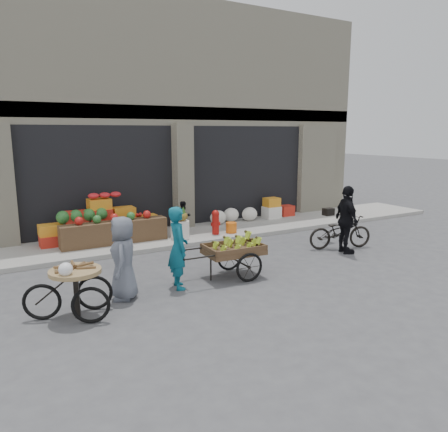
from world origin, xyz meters
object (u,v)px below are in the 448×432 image
tricycle_cart (76,285)px  fire_hydrant (216,221)px  cyclist (347,220)px  pineapple_bin (180,230)px  vendor_woman (178,248)px  bicycle (340,232)px  vendor_grey (123,258)px  orange_bucket (231,228)px  banana_cart (232,248)px  seated_person (184,217)px

tricycle_cart → fire_hydrant: bearing=57.7°
fire_hydrant → cyclist: (2.11, -3.01, 0.36)m
pineapple_bin → cyclist: cyclist is taller
vendor_woman → bicycle: size_ratio=0.95×
pineapple_bin → vendor_grey: (-2.60, -3.28, 0.41)m
fire_hydrant → vendor_woman: (-2.60, -3.21, 0.31)m
orange_bucket → bicycle: (1.81, -2.56, 0.18)m
pineapple_bin → vendor_woman: bearing=-114.7°
pineapple_bin → fire_hydrant: size_ratio=0.73×
orange_bucket → cyclist: bearing=-61.4°
vendor_woman → cyclist: 4.71m
vendor_grey → pineapple_bin: bearing=163.1°
tricycle_cart → bicycle: (6.96, 1.05, -0.11)m
banana_cart → tricycle_cart: size_ratio=1.45×
vendor_woman → orange_bucket: bearing=-34.2°
bicycle → vendor_grey: bearing=113.6°
tricycle_cart → bicycle: tricycle_cart is taller
seated_person → vendor_grey: (-3.00, -3.88, 0.19)m
fire_hydrant → cyclist: size_ratio=0.41×
vendor_woman → tricycle_cart: size_ratio=1.12×
vendor_grey → bicycle: bearing=117.4°
seated_person → vendor_woman: (-1.90, -3.86, 0.23)m
seated_person → vendor_grey: size_ratio=0.60×
fire_hydrant → tricycle_cart: bearing=-141.7°
cyclist → vendor_woman: bearing=110.1°
banana_cart → bicycle: size_ratio=1.23×
banana_cart → bicycle: (3.67, 0.56, -0.18)m
fire_hydrant → orange_bucket: size_ratio=2.22×
bicycle → vendor_woman: bearing=114.7°
cyclist → orange_bucket: bearing=46.3°
vendor_grey → bicycle: (6.01, 0.62, -0.32)m
pineapple_bin → cyclist: size_ratio=0.30×
pineapple_bin → orange_bucket: (1.60, -0.10, -0.10)m
tricycle_cart → vendor_grey: 1.06m
seated_person → banana_cart: (-0.66, -3.83, 0.04)m
orange_bucket → vendor_woman: size_ratio=0.20×
vendor_woman → bicycle: bearing=-72.8°
fire_hydrant → vendor_grey: 4.92m
banana_cart → tricycle_cart: tricycle_cart is taller
orange_bucket → cyclist: cyclist is taller
pineapple_bin → vendor_woman: (-1.50, -3.26, 0.45)m
pineapple_bin → orange_bucket: 1.61m
pineapple_bin → vendor_grey: 4.20m
vendor_woman → tricycle_cart: (-2.05, -0.46, -0.25)m
vendor_woman → bicycle: (4.91, 0.59, -0.37)m
tricycle_cart → vendor_grey: (0.94, 0.43, 0.21)m
pineapple_bin → banana_cart: bearing=-94.6°
orange_bucket → banana_cart: (-1.86, -3.13, 0.36)m
fire_hydrant → banana_cart: banana_cart is taller
vendor_woman → bicycle: vendor_woman is taller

